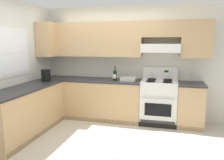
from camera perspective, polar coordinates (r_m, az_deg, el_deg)
ground_plane at (r=4.12m, az=-6.07°, el=-15.29°), size 7.04×7.04×0.00m
wall_back at (r=5.12m, az=3.93°, el=6.71°), size 4.68×0.57×2.55m
wall_left at (r=4.76m, az=-23.62°, el=4.10°), size 0.47×4.00×2.55m
counter_back_run at (r=5.08m, az=-0.97°, el=-5.04°), size 3.60×0.65×0.91m
counter_left_run at (r=4.53m, az=-21.20°, el=-7.49°), size 0.63×1.91×0.91m
stove at (r=4.91m, az=11.87°, el=-5.43°), size 0.76×0.62×1.20m
wine_bottle at (r=4.84m, az=0.76°, el=1.34°), size 0.08×0.08×0.33m
bowl at (r=4.89m, az=4.19°, el=0.14°), size 0.33×0.28×0.07m
bucket at (r=5.00m, az=-16.58°, el=1.22°), size 0.21×0.21×0.25m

